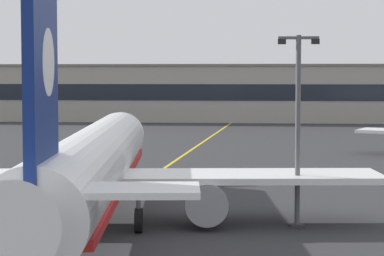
{
  "coord_description": "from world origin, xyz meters",
  "views": [
    {
      "loc": [
        9.56,
        -31.3,
        8.34
      ],
      "look_at": [
        5.69,
        9.11,
        5.6
      ],
      "focal_mm": 74.53,
      "sensor_mm": 36.0,
      "label": 1
    }
  ],
  "objects": [
    {
      "name": "apron_lamp_post",
      "position": [
        11.18,
        12.35,
        5.52
      ],
      "size": [
        2.24,
        0.9,
        10.47
      ],
      "color": "#515156",
      "rests_on": "ground"
    },
    {
      "name": "taxiway_centreline",
      "position": [
        0.0,
        30.0,
        0.0
      ],
      "size": [
        8.05,
        179.85,
        0.01
      ],
      "primitive_type": "cube",
      "rotation": [
        0.0,
        0.0,
        -0.04
      ],
      "color": "yellow",
      "rests_on": "ground"
    },
    {
      "name": "airliner_foreground",
      "position": [
        0.0,
        11.36,
        3.37
      ],
      "size": [
        32.33,
        41.51,
        11.65
      ],
      "color": "white",
      "rests_on": "ground"
    },
    {
      "name": "terminal_building",
      "position": [
        0.88,
        110.89,
        5.07
      ],
      "size": [
        141.65,
        12.4,
        10.13
      ],
      "color": "#9E998E",
      "rests_on": "ground"
    },
    {
      "name": "safety_cone_by_nose_gear",
      "position": [
        0.03,
        26.56,
        0.26
      ],
      "size": [
        0.44,
        0.44,
        0.55
      ],
      "color": "orange",
      "rests_on": "ground"
    }
  ]
}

